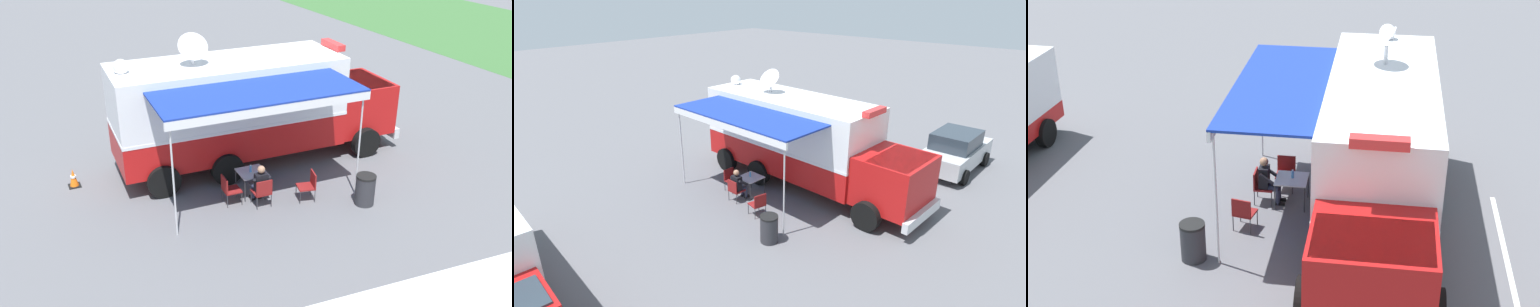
# 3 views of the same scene
# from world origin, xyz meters

# --- Properties ---
(ground_plane) EXTENTS (100.00, 100.00, 0.00)m
(ground_plane) POSITION_xyz_m (0.00, 0.00, 0.00)
(ground_plane) COLOR #5B5B60
(lot_stripe) EXTENTS (0.32, 4.80, 0.01)m
(lot_stripe) POSITION_xyz_m (-2.91, 1.34, 0.00)
(lot_stripe) COLOR silver
(lot_stripe) RESTS_ON ground
(command_truck) EXTENTS (5.10, 9.59, 4.53)m
(command_truck) POSITION_xyz_m (0.06, 0.75, 1.94)
(command_truck) COLOR #B71414
(command_truck) RESTS_ON ground
(folding_table) EXTENTS (0.83, 0.83, 0.73)m
(folding_table) POSITION_xyz_m (2.12, -0.18, 0.67)
(folding_table) COLOR silver
(folding_table) RESTS_ON ground
(water_bottle) EXTENTS (0.07, 0.07, 0.22)m
(water_bottle) POSITION_xyz_m (2.10, -0.21, 0.83)
(water_bottle) COLOR #4C99D8
(water_bottle) RESTS_ON folding_table
(folding_chair_at_table) EXTENTS (0.50, 0.50, 0.87)m
(folding_chair_at_table) POSITION_xyz_m (2.92, -0.22, 0.51)
(folding_chair_at_table) COLOR maroon
(folding_chair_at_table) RESTS_ON ground
(folding_chair_beside_table) EXTENTS (0.50, 0.50, 0.87)m
(folding_chair_beside_table) POSITION_xyz_m (2.36, -1.03, 0.51)
(folding_chair_beside_table) COLOR maroon
(folding_chair_beside_table) RESTS_ON ground
(folding_chair_spare_by_truck) EXTENTS (0.58, 0.58, 0.87)m
(folding_chair_spare_by_truck) POSITION_xyz_m (3.14, 1.17, 0.51)
(folding_chair_spare_by_truck) COLOR maroon
(folding_chair_spare_by_truck) RESTS_ON ground
(seated_responder) EXTENTS (0.67, 0.57, 1.25)m
(seated_responder) POSITION_xyz_m (2.73, -0.21, 0.65)
(seated_responder) COLOR black
(seated_responder) RESTS_ON ground
(trash_bin) EXTENTS (0.57, 0.57, 0.91)m
(trash_bin) POSITION_xyz_m (4.05, 2.49, 0.46)
(trash_bin) COLOR #2D2D33
(trash_bin) RESTS_ON ground
(traffic_cone) EXTENTS (0.36, 0.36, 0.58)m
(traffic_cone) POSITION_xyz_m (-0.63, -4.89, 0.28)
(traffic_cone) COLOR black
(traffic_cone) RESTS_ON ground
(car_behind_truck) EXTENTS (4.23, 2.07, 1.76)m
(car_behind_truck) POSITION_xyz_m (-5.49, 4.81, 0.88)
(car_behind_truck) COLOR #B2B5BA
(car_behind_truck) RESTS_ON ground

